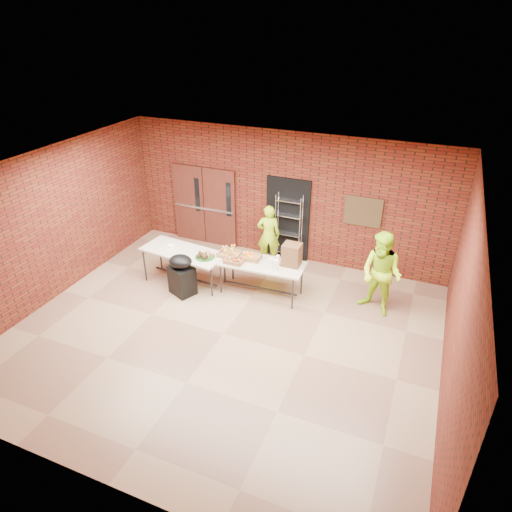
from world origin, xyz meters
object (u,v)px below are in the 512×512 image
(covered_grill, at_px, (182,275))
(volunteer_man, at_px, (381,274))
(wire_rack, at_px, (288,228))
(coffee_dispenser, at_px, (292,255))
(table_right, at_px, (261,266))
(volunteer_woman, at_px, (268,235))
(table_left, at_px, (183,254))

(covered_grill, distance_m, volunteer_man, 4.24)
(wire_rack, distance_m, coffee_dispenser, 1.63)
(volunteer_man, bearing_deg, covered_grill, -144.49)
(table_right, xyz_separation_m, coffee_dispenser, (0.63, 0.17, 0.31))
(covered_grill, relative_size, volunteer_woman, 0.62)
(table_right, distance_m, volunteer_woman, 1.42)
(wire_rack, bearing_deg, volunteer_man, -29.13)
(coffee_dispenser, distance_m, volunteer_woman, 1.57)
(table_left, xyz_separation_m, volunteer_woman, (1.46, 1.58, 0.03))
(table_left, distance_m, table_right, 1.83)
(covered_grill, bearing_deg, volunteer_woman, 82.35)
(wire_rack, height_order, volunteer_man, volunteer_man)
(wire_rack, relative_size, table_right, 0.91)
(volunteer_man, bearing_deg, volunteer_woman, -178.27)
(table_left, distance_m, volunteer_man, 4.34)
(table_left, relative_size, covered_grill, 2.13)
(table_left, xyz_separation_m, table_right, (1.81, 0.21, -0.02))
(coffee_dispenser, bearing_deg, wire_rack, 111.25)
(coffee_dispenser, relative_size, volunteer_woman, 0.32)
(wire_rack, distance_m, table_left, 2.66)
(table_left, xyz_separation_m, volunteer_man, (4.31, 0.49, 0.17))
(covered_grill, bearing_deg, wire_rack, 78.89)
(wire_rack, distance_m, volunteer_woman, 0.52)
(wire_rack, height_order, table_left, wire_rack)
(wire_rack, bearing_deg, volunteer_woman, -140.86)
(wire_rack, height_order, table_right, wire_rack)
(volunteer_man, bearing_deg, coffee_dispenser, -153.98)
(wire_rack, xyz_separation_m, covered_grill, (-1.65, -2.35, -0.40))
(table_left, bearing_deg, volunteer_man, 12.81)
(volunteer_woman, xyz_separation_m, volunteer_man, (2.85, -1.08, 0.14))
(wire_rack, height_order, volunteer_woman, wire_rack)
(wire_rack, height_order, coffee_dispenser, wire_rack)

